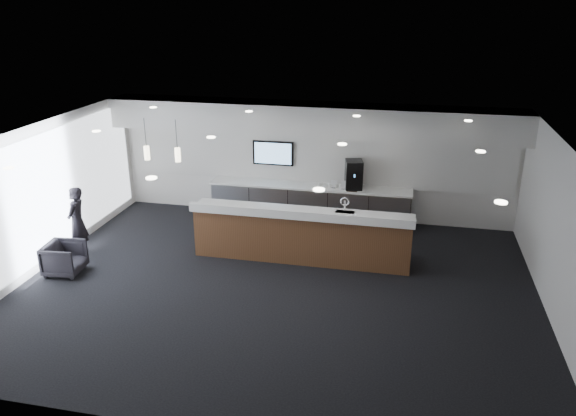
% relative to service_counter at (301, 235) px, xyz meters
% --- Properties ---
extents(ground, '(10.00, 10.00, 0.00)m').
position_rel_service_counter_xyz_m(ground, '(-0.23, -1.38, -0.58)').
color(ground, black).
rests_on(ground, ground).
extents(ceiling, '(10.00, 8.00, 0.02)m').
position_rel_service_counter_xyz_m(ceiling, '(-0.23, -1.38, 2.42)').
color(ceiling, black).
rests_on(ceiling, back_wall).
extents(back_wall, '(10.00, 0.02, 3.00)m').
position_rel_service_counter_xyz_m(back_wall, '(-0.23, 2.62, 0.92)').
color(back_wall, silver).
rests_on(back_wall, ground).
extents(left_wall, '(0.02, 8.00, 3.00)m').
position_rel_service_counter_xyz_m(left_wall, '(-5.23, -1.38, 0.92)').
color(left_wall, silver).
rests_on(left_wall, ground).
extents(right_wall, '(0.02, 8.00, 3.00)m').
position_rel_service_counter_xyz_m(right_wall, '(4.77, -1.38, 0.92)').
color(right_wall, silver).
rests_on(right_wall, ground).
extents(soffit_bulkhead, '(10.00, 0.90, 0.70)m').
position_rel_service_counter_xyz_m(soffit_bulkhead, '(-0.23, 2.17, 2.07)').
color(soffit_bulkhead, silver).
rests_on(soffit_bulkhead, back_wall).
extents(alcove_panel, '(9.80, 0.06, 1.40)m').
position_rel_service_counter_xyz_m(alcove_panel, '(-0.23, 2.59, 1.02)').
color(alcove_panel, silver).
rests_on(alcove_panel, back_wall).
extents(window_blinds_wall, '(0.04, 7.36, 2.55)m').
position_rel_service_counter_xyz_m(window_blinds_wall, '(-5.19, -1.38, 0.92)').
color(window_blinds_wall, '#D3E0FD').
rests_on(window_blinds_wall, left_wall).
extents(back_credenza, '(5.06, 0.66, 0.95)m').
position_rel_service_counter_xyz_m(back_credenza, '(-0.23, 2.26, -0.10)').
color(back_credenza, '#9C9FA4').
rests_on(back_credenza, ground).
extents(wall_tv, '(1.05, 0.08, 0.62)m').
position_rel_service_counter_xyz_m(wall_tv, '(-1.23, 2.52, 1.07)').
color(wall_tv, black).
rests_on(wall_tv, back_wall).
extents(pendant_left, '(0.12, 0.12, 0.30)m').
position_rel_service_counter_xyz_m(pendant_left, '(-2.63, -0.58, 1.67)').
color(pendant_left, beige).
rests_on(pendant_left, ceiling).
extents(pendant_right, '(0.12, 0.12, 0.30)m').
position_rel_service_counter_xyz_m(pendant_right, '(-3.33, -0.58, 1.67)').
color(pendant_right, beige).
rests_on(pendant_right, ceiling).
extents(ceiling_can_lights, '(7.00, 5.00, 0.02)m').
position_rel_service_counter_xyz_m(ceiling_can_lights, '(-0.23, -1.38, 2.39)').
color(ceiling_can_lights, white).
rests_on(ceiling_can_lights, ceiling).
extents(service_counter, '(4.72, 0.79, 1.49)m').
position_rel_service_counter_xyz_m(service_counter, '(0.00, 0.00, 0.00)').
color(service_counter, '#56331C').
rests_on(service_counter, ground).
extents(coffee_machine, '(0.49, 0.57, 0.71)m').
position_rel_service_counter_xyz_m(coffee_machine, '(0.86, 2.25, 0.72)').
color(coffee_machine, black).
rests_on(coffee_machine, back_credenza).
extents(info_sign_left, '(0.14, 0.02, 0.19)m').
position_rel_service_counter_xyz_m(info_sign_left, '(0.39, 2.18, 0.47)').
color(info_sign_left, silver).
rests_on(info_sign_left, back_credenza).
extents(info_sign_right, '(0.16, 0.04, 0.21)m').
position_rel_service_counter_xyz_m(info_sign_right, '(0.65, 2.14, 0.48)').
color(info_sign_right, silver).
rests_on(info_sign_right, back_credenza).
extents(armchair, '(0.81, 0.79, 0.67)m').
position_rel_service_counter_xyz_m(armchair, '(-4.63, -1.68, -0.24)').
color(armchair, black).
rests_on(armchair, ground).
extents(lounge_guest, '(0.42, 0.60, 1.56)m').
position_rel_service_counter_xyz_m(lounge_guest, '(-4.83, -0.78, 0.20)').
color(lounge_guest, black).
rests_on(lounge_guest, ground).
extents(cup_0, '(0.11, 0.11, 0.10)m').
position_rel_service_counter_xyz_m(cup_0, '(1.00, 2.19, 0.42)').
color(cup_0, white).
rests_on(cup_0, back_credenza).
extents(cup_1, '(0.16, 0.16, 0.10)m').
position_rel_service_counter_xyz_m(cup_1, '(0.86, 2.19, 0.42)').
color(cup_1, white).
rests_on(cup_1, back_credenza).
extents(cup_2, '(0.14, 0.14, 0.10)m').
position_rel_service_counter_xyz_m(cup_2, '(0.72, 2.19, 0.42)').
color(cup_2, white).
rests_on(cup_2, back_credenza).
extents(cup_3, '(0.14, 0.14, 0.10)m').
position_rel_service_counter_xyz_m(cup_3, '(0.58, 2.19, 0.42)').
color(cup_3, white).
rests_on(cup_3, back_credenza).
extents(cup_4, '(0.15, 0.15, 0.10)m').
position_rel_service_counter_xyz_m(cup_4, '(0.44, 2.19, 0.42)').
color(cup_4, white).
rests_on(cup_4, back_credenza).
extents(cup_5, '(0.12, 0.12, 0.10)m').
position_rel_service_counter_xyz_m(cup_5, '(0.30, 2.19, 0.42)').
color(cup_5, white).
rests_on(cup_5, back_credenza).
extents(cup_6, '(0.16, 0.16, 0.10)m').
position_rel_service_counter_xyz_m(cup_6, '(0.16, 2.19, 0.42)').
color(cup_6, white).
rests_on(cup_6, back_credenza).
extents(cup_7, '(0.13, 0.13, 0.10)m').
position_rel_service_counter_xyz_m(cup_7, '(0.02, 2.19, 0.42)').
color(cup_7, white).
rests_on(cup_7, back_credenza).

